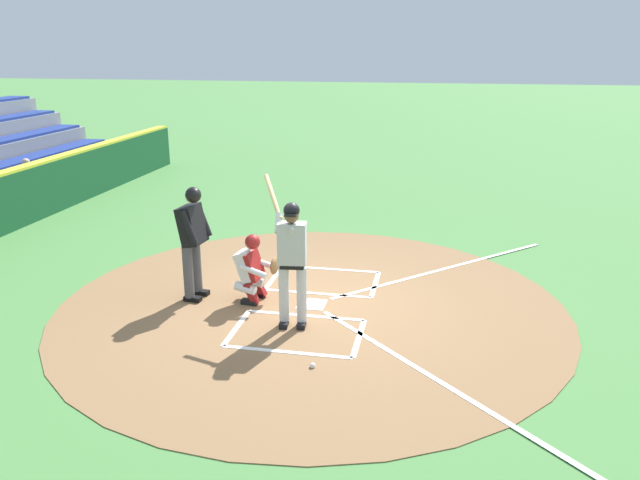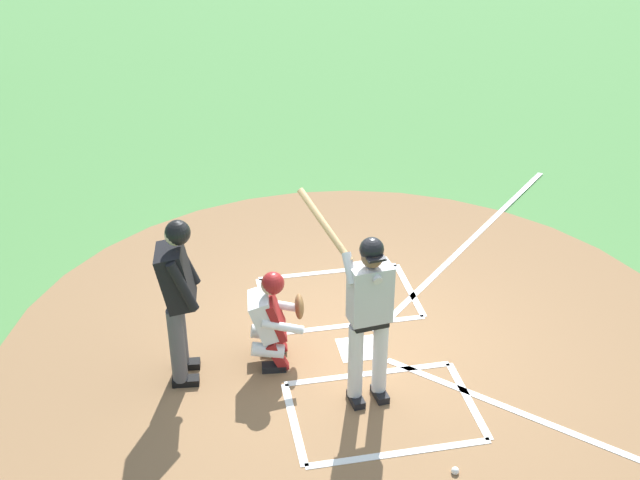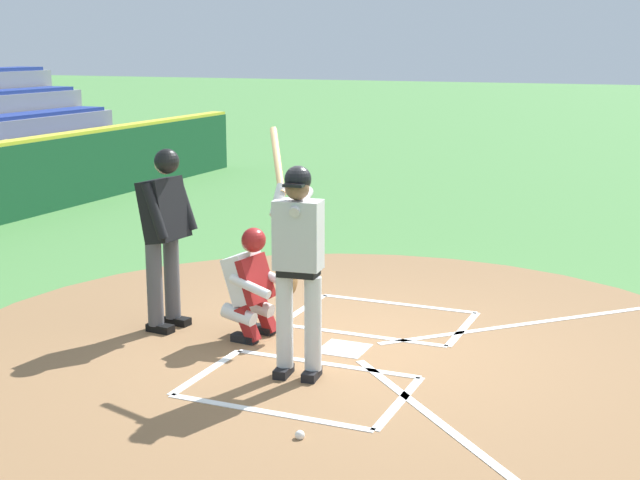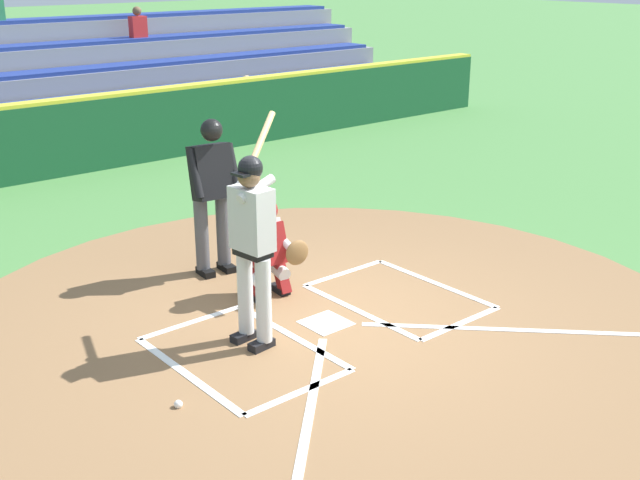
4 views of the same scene
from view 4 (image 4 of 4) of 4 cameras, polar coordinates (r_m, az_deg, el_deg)
name	(u,v)px [view 4 (image 4 of 4)]	position (r m, az deg, el deg)	size (l,w,h in m)	color
ground_plane	(326,324)	(8.13, 0.43, -6.11)	(120.00, 120.00, 0.00)	#4C8442
dirt_circle	(326,324)	(8.12, 0.43, -6.07)	(8.00, 8.00, 0.01)	olive
home_plate_and_chalk	(386,354)	(7.54, 4.82, -8.20)	(7.93, 4.91, 0.01)	white
batter	(252,237)	(7.34, -4.92, 0.23)	(0.89, 0.80, 2.13)	silver
catcher	(268,246)	(8.57, -3.79, -0.46)	(0.59, 0.65, 1.13)	black
plate_umpire	(212,186)	(9.13, -7.83, 3.87)	(0.61, 0.45, 1.86)	#4C4C51
baseball	(178,404)	(6.80, -10.22, -11.62)	(0.07, 0.07, 0.07)	white
backstop_wall	(38,141)	(14.20, -19.76, 6.78)	(22.00, 0.36, 1.31)	#19512D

